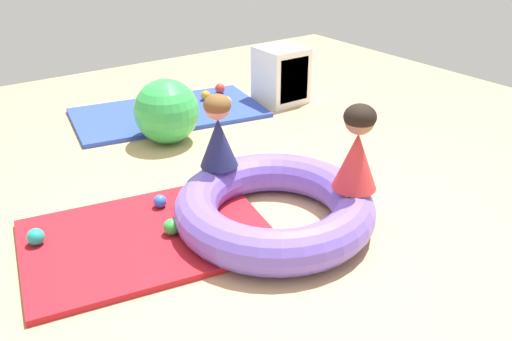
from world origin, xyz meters
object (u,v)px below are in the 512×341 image
object	(u,v)px
play_ball_green	(171,227)
play_ball_red	(220,88)
play_ball_teal	(36,237)
play_ball_blue_second	(148,98)
play_ball_yellow	(226,101)
storage_cube	(282,75)
exercise_ball_large	(167,111)
play_ball_pink	(232,243)
inflatable_cushion	(274,207)
child_in_red	(357,148)
play_ball_orange	(206,95)
play_ball_blue	(160,201)
child_in_navy	(218,132)

from	to	relation	value
play_ball_green	play_ball_red	world-z (taller)	play_ball_red
play_ball_teal	play_ball_blue_second	xyz separation A→B (m)	(1.63, 1.94, -0.00)
play_ball_yellow	storage_cube	distance (m)	0.64
play_ball_red	exercise_ball_large	size ratio (longest dim) A/B	0.19
play_ball_red	play_ball_pink	size ratio (longest dim) A/B	1.45
inflatable_cushion	play_ball_yellow	bearing A→B (deg)	65.42
inflatable_cushion	child_in_red	world-z (taller)	child_in_red
play_ball_red	storage_cube	world-z (taller)	storage_cube
play_ball_red	play_ball_orange	xyz separation A→B (m)	(-0.24, -0.11, -0.00)
child_in_red	play_ball_orange	distance (m)	2.60
play_ball_blue	inflatable_cushion	bearing A→B (deg)	-47.93
play_ball_blue	play_ball_green	bearing A→B (deg)	-104.76
play_ball_red	play_ball_yellow	distance (m)	0.42
play_ball_green	storage_cube	xyz separation A→B (m)	(2.10, 1.62, 0.19)
child_in_red	play_ball_yellow	xyz separation A→B (m)	(0.50, 2.25, -0.44)
inflatable_cushion	child_in_red	distance (m)	0.63
child_in_navy	play_ball_blue_second	bearing A→B (deg)	-104.46
play_ball_red	inflatable_cushion	bearing A→B (deg)	-114.38
play_ball_green	play_ball_blue_second	distance (m)	2.48
play_ball_blue	play_ball_teal	bearing A→B (deg)	177.89
inflatable_cushion	play_ball_orange	size ratio (longest dim) A/B	12.85
play_ball_red	storage_cube	size ratio (longest dim) A/B	0.19
play_ball_blue	play_ball_yellow	size ratio (longest dim) A/B	0.88
play_ball_red	exercise_ball_large	bearing A→B (deg)	-142.70
play_ball_yellow	play_ball_pink	world-z (taller)	play_ball_yellow
play_ball_yellow	inflatable_cushion	bearing A→B (deg)	-114.58
inflatable_cushion	play_ball_yellow	distance (m)	2.18
play_ball_blue	play_ball_red	size ratio (longest dim) A/B	0.84
play_ball_blue	child_in_navy	bearing A→B (deg)	-12.66
child_in_navy	play_ball_blue	bearing A→B (deg)	-15.12
inflatable_cushion	play_ball_blue_second	xyz separation A→B (m)	(0.33, 2.54, -0.05)
exercise_ball_large	play_ball_orange	bearing A→B (deg)	40.72
child_in_red	storage_cube	world-z (taller)	child_in_red
play_ball_green	play_ball_teal	bearing A→B (deg)	152.61
child_in_navy	play_ball_orange	distance (m)	2.06
play_ball_green	play_ball_yellow	distance (m)	2.30
child_in_navy	play_ball_teal	bearing A→B (deg)	-8.23
child_in_red	exercise_ball_large	size ratio (longest dim) A/B	0.98
play_ball_orange	play_ball_pink	world-z (taller)	play_ball_orange
play_ball_blue	child_in_red	bearing A→B (deg)	-42.23
play_ball_pink	play_ball_green	bearing A→B (deg)	121.77
play_ball_teal	inflatable_cushion	bearing A→B (deg)	-24.69
inflatable_cushion	exercise_ball_large	bearing A→B (deg)	87.20
play_ball_orange	play_ball_pink	bearing A→B (deg)	-117.36
exercise_ball_large	storage_cube	distance (m)	1.44
play_ball_yellow	storage_cube	world-z (taller)	storage_cube
play_ball_pink	play_ball_blue_second	xyz separation A→B (m)	(0.72, 2.64, 0.01)
play_ball_red	play_ball_pink	xyz separation A→B (m)	(-1.46, -2.47, -0.02)
child_in_navy	exercise_ball_large	xyz separation A→B (m)	(0.18, 1.13, -0.24)
play_ball_teal	storage_cube	distance (m)	3.08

